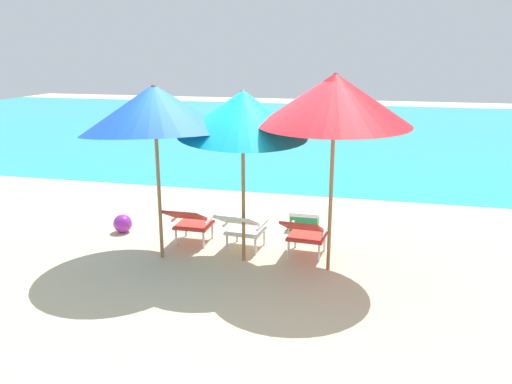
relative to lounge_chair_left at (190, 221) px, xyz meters
The scene contains 10 objects.
ground_plane 4.08m from the lounge_chair_left, 77.52° to the left, with size 40.00×40.00×0.00m, color beige.
ocean_band 12.21m from the lounge_chair_left, 85.87° to the left, with size 40.00×18.00×0.01m, color #28B2B7.
lounge_chair_left is the anchor object (origin of this frame).
lounge_chair_center 0.82m from the lounge_chair_left, ahead, with size 0.61×0.92×0.68m.
lounge_chair_right 1.75m from the lounge_chair_left, ahead, with size 0.59×0.91×0.68m.
beach_umbrella_left 1.79m from the lounge_chair_left, 115.72° to the right, with size 2.77×2.79×2.53m.
beach_umbrella_center 1.93m from the lounge_chair_left, 19.74° to the right, with size 2.42×2.43×2.43m.
beach_umbrella_right 2.85m from the lounge_chair_left, ahead, with size 1.98×2.00×2.63m.
beach_ball 1.35m from the lounge_chair_left, 166.29° to the left, with size 0.30×0.30×0.30m, color purple.
cooler_box 1.95m from the lounge_chair_left, 36.20° to the left, with size 0.47×0.32×0.32m.
Camera 1 is at (1.81, -6.84, 2.88)m, focal length 36.20 mm.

